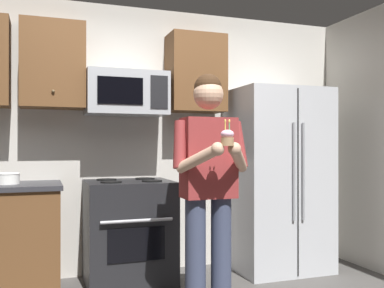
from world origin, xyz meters
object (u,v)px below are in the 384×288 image
at_px(refrigerator, 278,179).
at_px(bowl_large_white, 8,178).
at_px(microwave, 126,94).
at_px(cupcake, 227,137).
at_px(person, 209,179).
at_px(oven_range, 129,232).

xyz_separation_m(refrigerator, bowl_large_white, (-2.51, 0.06, 0.07)).
xyz_separation_m(microwave, cupcake, (0.40, -1.40, -0.43)).
distance_m(bowl_large_white, person, 1.71).
xyz_separation_m(oven_range, cupcake, (0.40, -1.28, 0.83)).
bearing_deg(person, oven_range, 112.92).
relative_size(oven_range, microwave, 1.26).
distance_m(oven_range, bowl_large_white, 1.13).
distance_m(oven_range, person, 1.16).
bearing_deg(cupcake, person, 90.00).
xyz_separation_m(microwave, refrigerator, (1.50, -0.16, -0.82)).
relative_size(refrigerator, bowl_large_white, 9.08).
bearing_deg(microwave, cupcake, -73.97).
bearing_deg(person, refrigerator, 39.69).
height_order(microwave, person, microwave).
xyz_separation_m(bowl_large_white, person, (1.41, -0.97, 0.03)).
relative_size(oven_range, cupcake, 5.36).
bearing_deg(bowl_large_white, oven_range, -1.05).
height_order(microwave, refrigerator, microwave).
bearing_deg(bowl_large_white, microwave, 5.71).
xyz_separation_m(microwave, bowl_large_white, (-1.01, -0.10, -0.75)).
bearing_deg(cupcake, microwave, 106.03).
xyz_separation_m(oven_range, bowl_large_white, (-1.01, 0.02, 0.51)).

